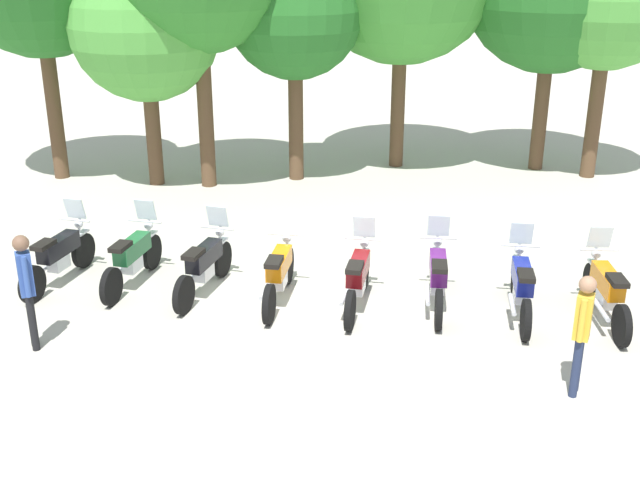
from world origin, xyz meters
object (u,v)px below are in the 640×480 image
object	(u,v)px
motorcycle_4	(358,277)
tree_1	(145,25)
motorcycle_0	(59,255)
motorcycle_6	(521,285)
person_1	(582,326)
motorcycle_7	(606,290)
motorcycle_2	(204,264)
motorcycle_1	(133,257)
person_0	(27,283)
motorcycle_5	(438,276)
motorcycle_3	(279,273)
tree_3	(295,10)

from	to	relation	value
motorcycle_4	tree_1	size ratio (longest dim) A/B	0.40
motorcycle_0	motorcycle_6	xyz separation A→B (m)	(7.75, -0.82, 0.00)
person_1	tree_1	size ratio (longest dim) A/B	0.31
motorcycle_6	motorcycle_7	xyz separation A→B (m)	(1.29, -0.11, 0.00)
motorcycle_7	tree_1	world-z (taller)	tree_1
motorcycle_2	motorcycle_6	xyz separation A→B (m)	(5.17, -0.56, 0.00)
motorcycle_1	person_0	xyz separation A→B (m)	(-0.85, -2.29, 0.53)
motorcycle_4	motorcycle_7	bearing A→B (deg)	-86.20
motorcycle_1	motorcycle_6	size ratio (longest dim) A/B	0.99
motorcycle_0	motorcycle_5	size ratio (longest dim) A/B	0.98
person_1	tree_1	bearing A→B (deg)	-27.66
motorcycle_5	person_1	bearing A→B (deg)	-144.93
motorcycle_2	motorcycle_3	distance (m)	1.31
motorcycle_6	tree_3	world-z (taller)	tree_3
person_0	tree_1	xyz separation A→B (m)	(-0.24, 8.16, 2.72)
person_1	motorcycle_1	bearing A→B (deg)	-3.47
person_1	tree_1	xyz separation A→B (m)	(-7.87, 8.98, 2.77)
person_0	tree_3	xyz separation A→B (m)	(3.12, 8.79, 3.00)
motorcycle_1	motorcycle_5	distance (m)	5.20
motorcycle_5	motorcycle_6	bearing A→B (deg)	-99.24
motorcycle_1	motorcycle_2	distance (m)	1.32
motorcycle_6	person_0	world-z (taller)	person_0
tree_1	tree_3	distance (m)	3.44
motorcycle_1	motorcycle_7	size ratio (longest dim) A/B	0.99
tree_3	person_0	bearing A→B (deg)	-109.55
motorcycle_1	motorcycle_3	bearing A→B (deg)	-90.99
motorcycle_2	tree_3	size ratio (longest dim) A/B	0.38
motorcycle_4	motorcycle_3	bearing A→B (deg)	91.95
motorcycle_0	motorcycle_2	bearing A→B (deg)	-83.20
motorcycle_5	motorcycle_1	bearing A→B (deg)	87.02
tree_3	tree_1	bearing A→B (deg)	-169.40
motorcycle_4	person_1	distance (m)	3.83
motorcycle_0	motorcycle_1	xyz separation A→B (m)	(1.29, -0.00, 0.00)
motorcycle_2	tree_3	world-z (taller)	tree_3
motorcycle_1	tree_3	world-z (taller)	tree_3
motorcycle_6	motorcycle_4	bearing A→B (deg)	90.93
motorcycle_7	person_0	bearing A→B (deg)	97.69
motorcycle_5	motorcycle_6	world-z (taller)	same
motorcycle_1	motorcycle_2	size ratio (longest dim) A/B	1.01
motorcycle_0	person_1	world-z (taller)	person_1
motorcycle_5	person_0	xyz separation A→B (m)	(-6.02, -1.75, 0.53)
motorcycle_1	tree_1	world-z (taller)	tree_1
motorcycle_3	motorcycle_7	bearing A→B (deg)	-89.05
motorcycle_0	person_0	xyz separation A→B (m)	(0.44, -2.29, 0.53)
motorcycle_1	motorcycle_6	distance (m)	6.51
motorcycle_3	motorcycle_7	world-z (taller)	motorcycle_7
motorcycle_2	motorcycle_4	size ratio (longest dim) A/B	0.99
motorcycle_4	tree_3	bearing A→B (deg)	20.45
motorcycle_1	person_0	world-z (taller)	person_0
motorcycle_0	motorcycle_4	xyz separation A→B (m)	(5.17, -0.65, 0.00)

